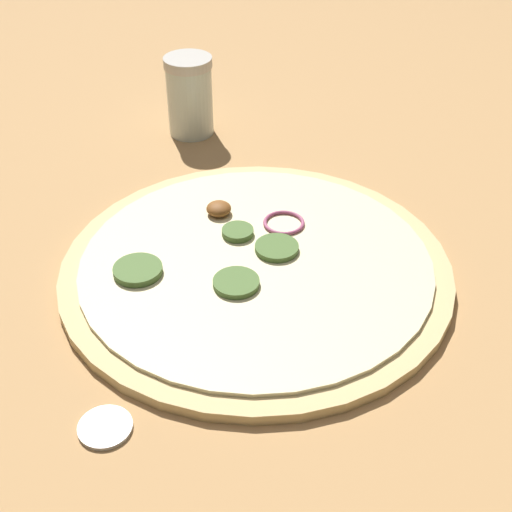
# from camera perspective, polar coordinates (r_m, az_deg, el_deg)

# --- Properties ---
(ground_plane) EXTENTS (3.00, 3.00, 0.00)m
(ground_plane) POSITION_cam_1_polar(r_m,az_deg,el_deg) (0.69, 0.00, -1.37)
(ground_plane) COLOR tan
(pizza) EXTENTS (0.38, 0.38, 0.03)m
(pizza) POSITION_cam_1_polar(r_m,az_deg,el_deg) (0.69, -0.08, -0.86)
(pizza) COLOR #D6B77A
(pizza) RESTS_ON ground_plane
(spice_jar) EXTENTS (0.06, 0.06, 0.10)m
(spice_jar) POSITION_cam_1_polar(r_m,az_deg,el_deg) (0.92, -5.32, 12.65)
(spice_jar) COLOR silver
(spice_jar) RESTS_ON ground_plane
(loose_cap) EXTENTS (0.04, 0.04, 0.01)m
(loose_cap) POSITION_cam_1_polar(r_m,az_deg,el_deg) (0.56, -11.99, -13.15)
(loose_cap) COLOR beige
(loose_cap) RESTS_ON ground_plane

